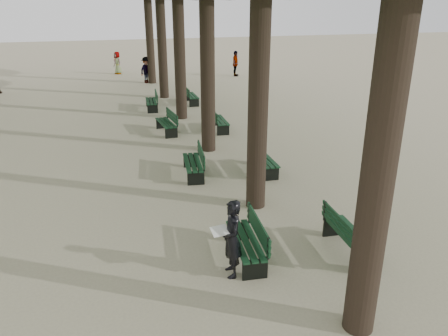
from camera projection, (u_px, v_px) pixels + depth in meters
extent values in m
plane|color=tan|center=(238.00, 276.00, 8.92)|extent=(120.00, 120.00, 0.00)
cylinder|color=#33261C|center=(386.00, 115.00, 6.19)|extent=(0.52, 0.52, 7.50)
cylinder|color=#33261C|center=(259.00, 67.00, 10.66)|extent=(0.52, 0.52, 7.50)
cylinder|color=#33261C|center=(207.00, 47.00, 15.13)|extent=(0.52, 0.52, 7.50)
cylinder|color=#33261C|center=(179.00, 37.00, 19.60)|extent=(0.52, 0.52, 7.50)
cylinder|color=#33261C|center=(161.00, 30.00, 24.07)|extent=(0.52, 0.52, 7.50)
cylinder|color=#33261C|center=(149.00, 25.00, 28.54)|extent=(0.52, 0.52, 7.50)
cube|color=black|center=(245.00, 249.00, 9.46)|extent=(0.71, 1.84, 0.45)
cube|color=black|center=(245.00, 240.00, 9.38)|extent=(0.73, 1.85, 0.04)
cube|color=black|center=(258.00, 228.00, 9.33)|extent=(0.23, 1.79, 0.40)
cube|color=black|center=(193.00, 169.00, 13.97)|extent=(0.75, 1.85, 0.45)
cube|color=black|center=(193.00, 162.00, 13.89)|extent=(0.77, 1.85, 0.04)
cube|color=black|center=(201.00, 154.00, 13.84)|extent=(0.27, 1.79, 0.40)
cube|color=black|center=(166.00, 128.00, 18.48)|extent=(0.67, 1.84, 0.45)
cube|color=black|center=(166.00, 123.00, 18.40)|extent=(0.69, 1.84, 0.04)
cube|color=black|center=(172.00, 116.00, 18.40)|extent=(0.19, 1.80, 0.40)
cube|color=black|center=(151.00, 105.00, 22.47)|extent=(0.67, 1.84, 0.45)
cube|color=black|center=(151.00, 101.00, 22.39)|extent=(0.69, 1.84, 0.04)
cube|color=black|center=(156.00, 96.00, 22.35)|extent=(0.19, 1.80, 0.40)
cube|color=black|center=(350.00, 244.00, 9.67)|extent=(0.68, 1.84, 0.45)
cube|color=black|center=(351.00, 235.00, 9.59)|extent=(0.70, 1.84, 0.04)
cube|color=black|center=(340.00, 225.00, 9.44)|extent=(0.20, 1.80, 0.40)
cube|color=black|center=(263.00, 165.00, 14.30)|extent=(0.61, 1.82, 0.45)
cube|color=black|center=(264.00, 159.00, 14.22)|extent=(0.63, 1.83, 0.04)
cube|color=black|center=(256.00, 151.00, 14.06)|extent=(0.13, 1.80, 0.40)
cube|color=black|center=(220.00, 125.00, 18.90)|extent=(0.64, 1.83, 0.45)
cube|color=black|center=(220.00, 120.00, 18.81)|extent=(0.66, 1.83, 0.04)
cube|color=black|center=(213.00, 114.00, 18.66)|extent=(0.16, 1.80, 0.40)
cube|color=black|center=(192.00, 100.00, 23.79)|extent=(0.56, 1.81, 0.45)
cube|color=black|center=(191.00, 95.00, 23.71)|extent=(0.58, 1.81, 0.04)
cube|color=black|center=(186.00, 91.00, 23.55)|extent=(0.08, 1.80, 0.40)
imported|color=black|center=(232.00, 239.00, 8.69)|extent=(0.37, 0.68, 1.65)
cube|color=white|center=(220.00, 231.00, 8.55)|extent=(0.37, 0.29, 0.12)
imported|color=#262628|center=(235.00, 64.00, 32.28)|extent=(0.82, 1.12, 1.83)
imported|color=#262628|center=(147.00, 70.00, 29.58)|extent=(1.07, 1.02, 1.75)
imported|color=#262628|center=(118.00, 63.00, 33.28)|extent=(0.67, 0.88, 1.67)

